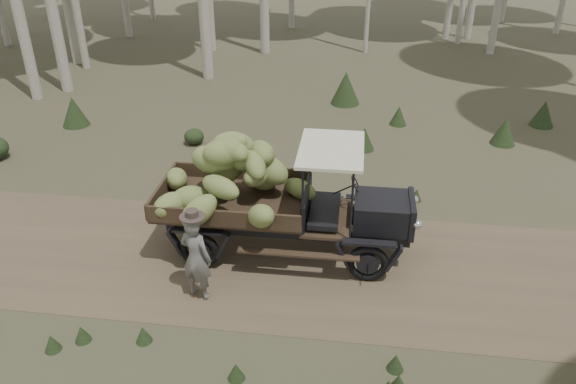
% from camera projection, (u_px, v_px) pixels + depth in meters
% --- Properties ---
extents(ground, '(120.00, 120.00, 0.00)m').
position_uv_depth(ground, '(175.00, 255.00, 11.26)').
color(ground, '#473D2B').
rests_on(ground, ground).
extents(dirt_track, '(70.00, 4.00, 0.01)m').
position_uv_depth(dirt_track, '(175.00, 255.00, 11.26)').
color(dirt_track, brown).
rests_on(dirt_track, ground).
extents(banana_truck, '(5.25, 2.40, 2.59)m').
position_uv_depth(banana_truck, '(257.00, 185.00, 10.77)').
color(banana_truck, black).
rests_on(banana_truck, ground).
extents(farmer, '(0.70, 0.57, 1.79)m').
position_uv_depth(farmer, '(196.00, 257.00, 9.76)').
color(farmer, '#595751').
rests_on(farmer, ground).
extents(undergrowth, '(22.66, 22.02, 1.27)m').
position_uv_depth(undergrowth, '(73.00, 365.00, 8.03)').
color(undergrowth, '#233319').
rests_on(undergrowth, ground).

